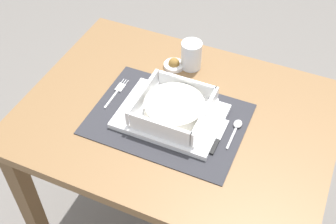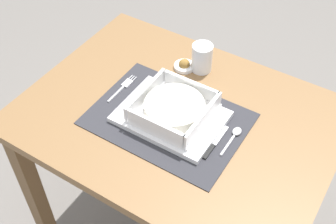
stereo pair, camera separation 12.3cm
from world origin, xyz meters
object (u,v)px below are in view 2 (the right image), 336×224
at_px(drinking_glass, 202,59).
at_px(condiment_saucer, 184,65).
at_px(porridge_bowl, 173,108).
at_px(spoon, 235,134).
at_px(butter_knife, 214,144).
at_px(dining_table, 177,142).
at_px(fork, 124,86).

xyz_separation_m(drinking_glass, condiment_saucer, (-0.05, -0.02, -0.03)).
bearing_deg(porridge_bowl, spoon, 10.76).
bearing_deg(butter_knife, dining_table, 163.46).
relative_size(dining_table, porridge_bowl, 4.53).
bearing_deg(fork, spoon, -4.01).
xyz_separation_m(dining_table, porridge_bowl, (-0.00, -0.02, 0.16)).
xyz_separation_m(butter_knife, drinking_glass, (-0.18, 0.26, 0.04)).
bearing_deg(fork, drinking_glass, 47.66).
relative_size(spoon, drinking_glass, 1.22).
bearing_deg(fork, porridge_bowl, -13.35).
xyz_separation_m(dining_table, drinking_glass, (-0.04, 0.21, 0.16)).
height_order(porridge_bowl, condiment_saucer, porridge_bowl).
relative_size(butter_knife, drinking_glass, 1.45).
bearing_deg(butter_knife, condiment_saucer, 136.48).
relative_size(fork, butter_knife, 1.01).
distance_m(fork, butter_knife, 0.35).
distance_m(fork, spoon, 0.37).
relative_size(porridge_bowl, butter_knife, 1.48).
relative_size(dining_table, drinking_glass, 9.74).
distance_m(porridge_bowl, fork, 0.20).
distance_m(spoon, condiment_saucer, 0.32).
xyz_separation_m(fork, spoon, (0.37, 0.00, 0.00)).
relative_size(drinking_glass, condiment_saucer, 1.40).
bearing_deg(dining_table, condiment_saucer, 115.68).
xyz_separation_m(butter_knife, condiment_saucer, (-0.23, 0.23, 0.00)).
bearing_deg(porridge_bowl, butter_knife, -10.36).
xyz_separation_m(porridge_bowl, butter_knife, (0.15, -0.03, -0.04)).
height_order(spoon, condiment_saucer, condiment_saucer).
height_order(porridge_bowl, butter_knife, porridge_bowl).
bearing_deg(fork, butter_knife, -14.02).
bearing_deg(drinking_glass, porridge_bowl, -80.66).
xyz_separation_m(spoon, drinking_glass, (-0.22, 0.20, 0.03)).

